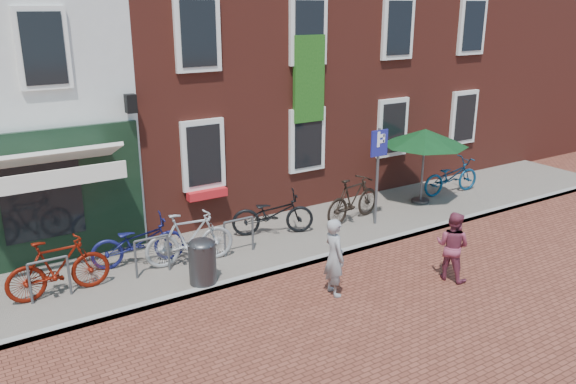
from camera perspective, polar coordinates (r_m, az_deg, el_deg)
ground at (r=12.07m, az=-4.22°, el=-8.88°), size 80.00×80.00×0.00m
sidewalk at (r=13.67m, az=-3.50°, el=-5.29°), size 24.00×3.00×0.10m
building_brick_mid at (r=17.97m, az=-9.75°, el=16.30°), size 6.00×8.00×10.00m
building_brick_right at (r=21.04m, az=6.13°, el=16.65°), size 6.00×8.00×10.00m
filler_right at (r=25.59m, az=18.03°, el=14.99°), size 7.00×8.00×9.00m
litter_bin at (r=11.74m, az=-8.39°, el=-6.48°), size 0.55×0.55×1.01m
parking_sign at (r=14.53m, az=8.83°, el=3.15°), size 0.50×0.07×2.46m
parasol at (r=16.36m, az=13.29°, el=5.54°), size 2.35×2.35×2.20m
woman at (r=11.34m, az=4.56°, el=-6.36°), size 0.45×0.61×1.56m
boy at (r=12.38m, az=15.80°, el=-5.11°), size 0.76×0.86×1.46m
bicycle_1 at (r=11.95m, az=-21.58°, el=-6.86°), size 1.93×0.55×1.16m
bicycle_2 at (r=12.82m, az=-14.45°, el=-4.71°), size 2.07×1.00×1.04m
bicycle_3 at (r=12.62m, az=-9.62°, el=-4.47°), size 1.98×0.81×1.16m
bicycle_4 at (r=14.04m, az=-1.49°, el=-2.12°), size 2.10×1.39×1.04m
bicycle_5 at (r=14.96m, az=6.38°, el=-0.71°), size 1.99×0.91×1.16m
bicycle_6 at (r=17.73m, az=15.66°, el=1.49°), size 2.03×0.83×1.04m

